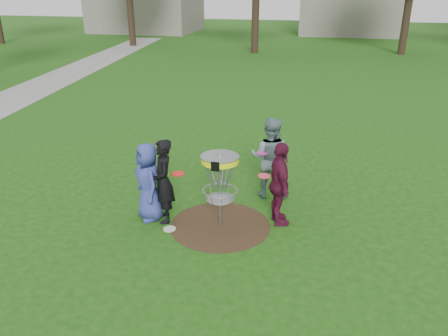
% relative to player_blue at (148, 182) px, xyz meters
% --- Properties ---
extents(ground, '(100.00, 100.00, 0.00)m').
position_rel_player_blue_xyz_m(ground, '(1.33, 0.01, -0.73)').
color(ground, '#19470F').
rests_on(ground, ground).
extents(dirt_patch, '(1.80, 1.80, 0.01)m').
position_rel_player_blue_xyz_m(dirt_patch, '(1.33, 0.01, -0.72)').
color(dirt_patch, '#47331E').
rests_on(dirt_patch, ground).
extents(concrete_path, '(7.75, 39.92, 0.02)m').
position_rel_player_blue_xyz_m(concrete_path, '(-8.67, 8.01, -0.72)').
color(concrete_path, '#9E9E99').
rests_on(concrete_path, ground).
extents(player_blue, '(0.81, 0.84, 1.46)m').
position_rel_player_blue_xyz_m(player_blue, '(0.00, 0.00, 0.00)').
color(player_blue, '#363F95').
rests_on(player_blue, ground).
extents(player_black, '(0.58, 0.67, 1.55)m').
position_rel_player_blue_xyz_m(player_black, '(0.30, -0.02, 0.05)').
color(player_black, black).
rests_on(player_black, ground).
extents(player_grey, '(0.86, 0.70, 1.66)m').
position_rel_player_blue_xyz_m(player_grey, '(2.00, 1.41, 0.10)').
color(player_grey, slate).
rests_on(player_grey, ground).
extents(player_maroon, '(0.67, 0.98, 1.54)m').
position_rel_player_blue_xyz_m(player_maroon, '(2.32, 0.34, 0.04)').
color(player_maroon, '#58142F').
rests_on(player_maroon, ground).
extents(disc_on_grass, '(0.22, 0.22, 0.02)m').
position_rel_player_blue_xyz_m(disc_on_grass, '(0.49, -0.34, -0.72)').
color(disc_on_grass, silver).
rests_on(disc_on_grass, ground).
extents(disc_golf_basket, '(0.66, 0.67, 1.38)m').
position_rel_player_blue_xyz_m(disc_golf_basket, '(1.33, 0.00, 0.29)').
color(disc_golf_basket, '#9EA0A5').
rests_on(disc_golf_basket, ground).
extents(held_discs, '(2.00, 1.40, 0.14)m').
position_rel_player_blue_xyz_m(held_discs, '(1.20, 0.35, 0.22)').
color(held_discs, orange).
rests_on(held_discs, ground).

